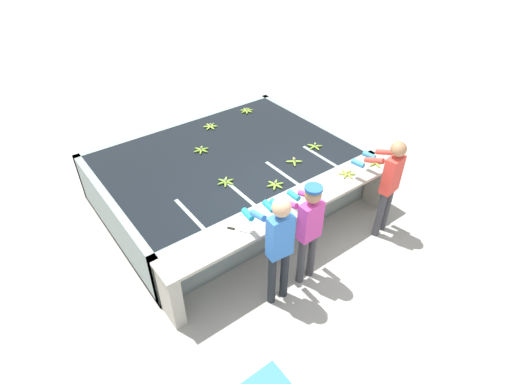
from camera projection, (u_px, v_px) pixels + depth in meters
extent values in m
plane|color=#A3A099|center=(299.00, 259.00, 6.11)|extent=(80.00, 80.00, 0.00)
cube|color=gray|center=(227.00, 195.00, 7.36)|extent=(4.21, 3.08, 0.06)
cube|color=gray|center=(279.00, 220.00, 6.17)|extent=(4.21, 0.12, 0.90)
cube|color=gray|center=(185.00, 142.00, 8.05)|extent=(4.21, 0.12, 0.90)
cube|color=gray|center=(115.00, 222.00, 6.13)|extent=(0.12, 3.08, 0.90)
cube|color=gray|center=(310.00, 141.00, 8.09)|extent=(0.12, 3.08, 0.90)
cube|color=black|center=(226.00, 175.00, 7.09)|extent=(3.97, 2.84, 0.84)
cube|color=gray|center=(192.00, 237.00, 5.85)|extent=(0.06, 0.80, 0.90)
cube|color=gray|center=(239.00, 215.00, 6.26)|extent=(0.06, 0.80, 0.90)
cube|color=gray|center=(281.00, 195.00, 6.66)|extent=(0.06, 0.80, 0.90)
cube|color=gray|center=(317.00, 178.00, 7.06)|extent=(0.06, 0.80, 0.90)
cube|color=#A8A393|center=(292.00, 208.00, 5.73)|extent=(4.21, 0.45, 0.05)
cube|color=#A8A393|center=(171.00, 296.00, 5.04)|extent=(0.16, 0.41, 0.85)
cube|color=#A8A393|center=(378.00, 184.00, 6.96)|extent=(0.16, 0.41, 0.85)
cylinder|color=#1E2328|center=(272.00, 280.00, 5.24)|extent=(0.11, 0.11, 0.86)
cylinder|color=#1E2328|center=(284.00, 274.00, 5.32)|extent=(0.11, 0.11, 0.86)
cube|color=blue|center=(280.00, 236.00, 4.84)|extent=(0.33, 0.20, 0.61)
sphere|color=tan|center=(282.00, 208.00, 4.57)|extent=(0.23, 0.23, 0.23)
cylinder|color=blue|center=(258.00, 216.00, 4.81)|extent=(0.11, 0.32, 0.18)
cylinder|color=#1EA3AD|center=(248.00, 214.00, 5.08)|extent=(0.10, 0.21, 0.08)
cylinder|color=blue|center=(280.00, 207.00, 4.94)|extent=(0.11, 0.32, 0.18)
cylinder|color=#1EA3AD|center=(269.00, 206.00, 5.21)|extent=(0.10, 0.21, 0.08)
cylinder|color=#38383D|center=(301.00, 261.00, 5.54)|extent=(0.11, 0.11, 0.81)
cylinder|color=#38383D|center=(311.00, 254.00, 5.64)|extent=(0.11, 0.11, 0.81)
cube|color=#BC388E|center=(310.00, 221.00, 5.18)|extent=(0.32, 0.17, 0.57)
sphere|color=#9E704C|center=(313.00, 195.00, 4.92)|extent=(0.22, 0.22, 0.22)
cylinder|color=#1E5199|center=(314.00, 188.00, 4.86)|extent=(0.23, 0.23, 0.04)
cylinder|color=#BC388E|center=(289.00, 204.00, 5.13)|extent=(0.08, 0.31, 0.18)
cylinder|color=#1EA3AD|center=(276.00, 204.00, 5.39)|extent=(0.09, 0.20, 0.08)
cylinder|color=#BC388E|center=(307.00, 195.00, 5.29)|extent=(0.08, 0.31, 0.18)
cylinder|color=#1EA3AD|center=(294.00, 195.00, 5.55)|extent=(0.09, 0.20, 0.08)
cylinder|color=#38383D|center=(380.00, 215.00, 6.31)|extent=(0.11, 0.11, 0.84)
cylinder|color=#38383D|center=(386.00, 209.00, 6.42)|extent=(0.11, 0.11, 0.84)
cube|color=#DB3D33|center=(392.00, 175.00, 5.93)|extent=(0.34, 0.22, 0.60)
sphere|color=#9E704C|center=(399.00, 149.00, 5.66)|extent=(0.23, 0.23, 0.23)
cylinder|color=#DB3D33|center=(374.00, 160.00, 5.85)|extent=(0.13, 0.32, 0.18)
cylinder|color=teal|center=(358.00, 163.00, 6.09)|extent=(0.11, 0.21, 0.08)
cylinder|color=#DB3D33|center=(385.00, 152.00, 6.03)|extent=(0.13, 0.32, 0.18)
cylinder|color=teal|center=(369.00, 155.00, 6.27)|extent=(0.11, 0.21, 0.08)
ellipsoid|color=#7FAD33|center=(315.00, 145.00, 7.06)|extent=(0.15, 0.14, 0.04)
ellipsoid|color=#7FAD33|center=(312.00, 146.00, 7.04)|extent=(0.11, 0.17, 0.04)
ellipsoid|color=#7FAD33|center=(313.00, 147.00, 6.99)|extent=(0.17, 0.06, 0.04)
ellipsoid|color=#7FAD33|center=(317.00, 148.00, 6.98)|extent=(0.07, 0.17, 0.04)
ellipsoid|color=#7FAD33|center=(318.00, 146.00, 7.02)|extent=(0.17, 0.11, 0.04)
cylinder|color=tan|center=(315.00, 145.00, 7.00)|extent=(0.03, 0.03, 0.04)
ellipsoid|color=#8CB738|center=(245.00, 110.00, 8.19)|extent=(0.06, 0.17, 0.04)
ellipsoid|color=#8CB738|center=(244.00, 110.00, 8.16)|extent=(0.14, 0.15, 0.04)
ellipsoid|color=#8CB738|center=(245.00, 111.00, 8.12)|extent=(0.17, 0.05, 0.04)
ellipsoid|color=#8CB738|center=(247.00, 112.00, 8.11)|extent=(0.12, 0.16, 0.04)
ellipsoid|color=#8CB738|center=(249.00, 111.00, 8.13)|extent=(0.09, 0.17, 0.04)
ellipsoid|color=#8CB738|center=(249.00, 110.00, 8.17)|extent=(0.17, 0.09, 0.04)
ellipsoid|color=#8CB738|center=(248.00, 110.00, 8.19)|extent=(0.16, 0.12, 0.04)
cylinder|color=tan|center=(247.00, 109.00, 8.13)|extent=(0.03, 0.03, 0.04)
ellipsoid|color=#7FAD33|center=(201.00, 152.00, 6.88)|extent=(0.13, 0.16, 0.04)
ellipsoid|color=#7FAD33|center=(204.00, 151.00, 6.90)|extent=(0.10, 0.17, 0.04)
ellipsoid|color=#7FAD33|center=(204.00, 149.00, 6.94)|extent=(0.17, 0.06, 0.04)
ellipsoid|color=#7FAD33|center=(202.00, 148.00, 6.96)|extent=(0.13, 0.16, 0.04)
ellipsoid|color=#7FAD33|center=(199.00, 149.00, 6.94)|extent=(0.10, 0.17, 0.04)
ellipsoid|color=#7FAD33|center=(198.00, 151.00, 6.90)|extent=(0.17, 0.06, 0.04)
cylinder|color=tan|center=(201.00, 148.00, 6.90)|extent=(0.03, 0.03, 0.04)
ellipsoid|color=#75A333|center=(223.00, 183.00, 6.14)|extent=(0.17, 0.06, 0.04)
ellipsoid|color=#75A333|center=(226.00, 184.00, 6.12)|extent=(0.13, 0.16, 0.04)
ellipsoid|color=#75A333|center=(229.00, 183.00, 6.14)|extent=(0.10, 0.17, 0.04)
ellipsoid|color=#75A333|center=(229.00, 181.00, 6.19)|extent=(0.17, 0.06, 0.04)
ellipsoid|color=#75A333|center=(226.00, 180.00, 6.21)|extent=(0.13, 0.16, 0.04)
ellipsoid|color=#75A333|center=(223.00, 181.00, 6.19)|extent=(0.10, 0.17, 0.04)
cylinder|color=tan|center=(226.00, 180.00, 6.14)|extent=(0.03, 0.03, 0.04)
ellipsoid|color=#9EC642|center=(212.00, 125.00, 7.65)|extent=(0.17, 0.12, 0.04)
ellipsoid|color=#9EC642|center=(209.00, 125.00, 7.64)|extent=(0.04, 0.17, 0.04)
ellipsoid|color=#9EC642|center=(207.00, 127.00, 7.60)|extent=(0.16, 0.12, 0.04)
ellipsoid|color=#9EC642|center=(209.00, 128.00, 7.57)|extent=(0.17, 0.12, 0.04)
ellipsoid|color=#9EC642|center=(212.00, 128.00, 7.57)|extent=(0.04, 0.17, 0.04)
ellipsoid|color=#9EC642|center=(213.00, 126.00, 7.61)|extent=(0.16, 0.12, 0.04)
cylinder|color=tan|center=(210.00, 125.00, 7.59)|extent=(0.03, 0.03, 0.04)
ellipsoid|color=#93BC3D|center=(294.00, 160.00, 6.67)|extent=(0.13, 0.16, 0.04)
ellipsoid|color=#93BC3D|center=(291.00, 162.00, 6.63)|extent=(0.16, 0.13, 0.04)
ellipsoid|color=#93BC3D|center=(295.00, 163.00, 6.58)|extent=(0.13, 0.16, 0.04)
ellipsoid|color=#93BC3D|center=(298.00, 162.00, 6.63)|extent=(0.16, 0.13, 0.04)
cylinder|color=tan|center=(294.00, 160.00, 6.60)|extent=(0.03, 0.03, 0.04)
ellipsoid|color=#7FAD33|center=(275.00, 187.00, 6.06)|extent=(0.15, 0.14, 0.04)
ellipsoid|color=#7FAD33|center=(278.00, 186.00, 6.08)|extent=(0.07, 0.17, 0.04)
ellipsoid|color=#7FAD33|center=(279.00, 184.00, 6.12)|extent=(0.17, 0.09, 0.04)
ellipsoid|color=#7FAD33|center=(276.00, 183.00, 6.15)|extent=(0.15, 0.14, 0.04)
ellipsoid|color=#7FAD33|center=(272.00, 183.00, 6.13)|extent=(0.07, 0.17, 0.04)
ellipsoid|color=#7FAD33|center=(272.00, 185.00, 6.09)|extent=(0.17, 0.09, 0.04)
cylinder|color=tan|center=(275.00, 183.00, 6.08)|extent=(0.03, 0.03, 0.04)
ellipsoid|color=#9EC642|center=(345.00, 172.00, 6.37)|extent=(0.06, 0.17, 0.04)
ellipsoid|color=#9EC642|center=(344.00, 174.00, 6.33)|extent=(0.15, 0.14, 0.04)
ellipsoid|color=#9EC642|center=(346.00, 176.00, 6.29)|extent=(0.17, 0.09, 0.04)
ellipsoid|color=#9EC642|center=(349.00, 176.00, 6.29)|extent=(0.06, 0.17, 0.04)
ellipsoid|color=#9EC642|center=(351.00, 174.00, 6.33)|extent=(0.15, 0.14, 0.04)
ellipsoid|color=#9EC642|center=(348.00, 172.00, 6.37)|extent=(0.17, 0.09, 0.04)
cylinder|color=tan|center=(347.00, 172.00, 6.31)|extent=(0.03, 0.03, 0.04)
ellipsoid|color=#93BC3D|center=(373.00, 164.00, 6.56)|extent=(0.17, 0.04, 0.04)
ellipsoid|color=#93BC3D|center=(377.00, 165.00, 6.54)|extent=(0.08, 0.17, 0.04)
ellipsoid|color=#93BC3D|center=(379.00, 163.00, 6.59)|extent=(0.16, 0.13, 0.04)
ellipsoid|color=#93BC3D|center=(376.00, 161.00, 6.63)|extent=(0.16, 0.13, 0.04)
ellipsoid|color=#93BC3D|center=(372.00, 162.00, 6.61)|extent=(0.09, 0.17, 0.04)
cylinder|color=tan|center=(376.00, 161.00, 6.56)|extent=(0.03, 0.03, 0.04)
cube|color=silver|center=(245.00, 231.00, 5.28)|extent=(0.14, 0.18, 0.00)
cube|color=black|center=(231.00, 228.00, 5.33)|extent=(0.08, 0.10, 0.02)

